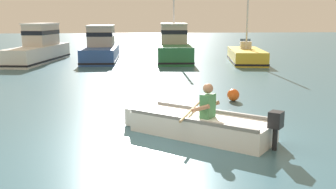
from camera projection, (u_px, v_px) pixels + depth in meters
ground_plane at (154, 146)px, 7.91m from camera, size 120.00×120.00×0.00m
rowboat_with_person at (198, 125)px, 8.56m from camera, size 3.22×2.88×1.19m
moored_boat_white at (40, 48)px, 22.83m from camera, size 2.68×6.85×2.25m
moored_boat_blue at (101, 48)px, 23.38m from camera, size 2.08×5.61×2.12m
moored_boat_green at (174, 46)px, 23.90m from camera, size 2.47×6.77×4.66m
moored_boat_yellow at (246, 56)px, 22.57m from camera, size 2.55×5.14×4.50m
mooring_buoy at (233, 95)px, 12.16m from camera, size 0.38×0.38×0.38m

